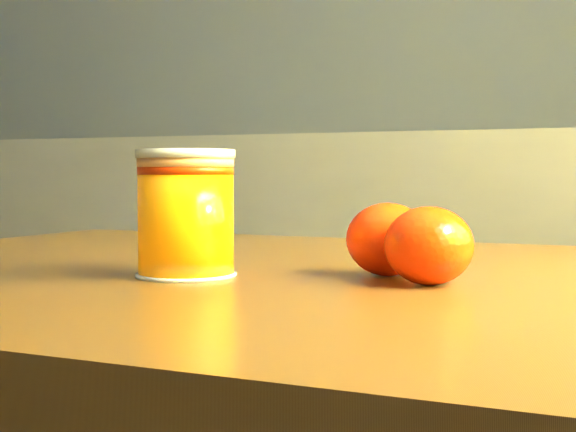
% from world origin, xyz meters
% --- Properties ---
extents(kitchen_counter, '(3.15, 0.60, 0.90)m').
position_xyz_m(kitchen_counter, '(0.00, 1.45, 0.45)').
color(kitchen_counter, '#57575C').
rests_on(kitchen_counter, ground).
extents(table, '(0.98, 0.70, 0.72)m').
position_xyz_m(table, '(0.93, 0.03, 0.63)').
color(table, '#593716').
rests_on(table, ground).
extents(juice_glass, '(0.08, 0.08, 0.10)m').
position_xyz_m(juice_glass, '(0.86, -0.05, 0.77)').
color(juice_glass, orange).
rests_on(juice_glass, table).
extents(orange_front, '(0.08, 0.08, 0.06)m').
position_xyz_m(orange_front, '(1.00, 0.02, 0.75)').
color(orange_front, '#FF2F05').
rests_on(orange_front, table).
extents(orange_back, '(0.09, 0.09, 0.06)m').
position_xyz_m(orange_back, '(1.05, -0.02, 0.75)').
color(orange_back, '#FF2F05').
rests_on(orange_back, table).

